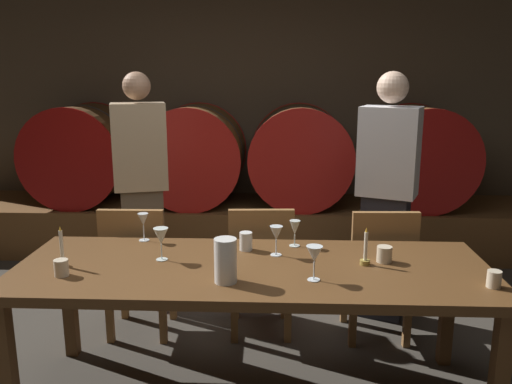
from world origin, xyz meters
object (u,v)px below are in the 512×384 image
object	(u,v)px
wine_barrel_center_right	(300,156)
cup_far_left	(61,268)
candle_right	(365,255)
wine_glass_right	(295,229)
chair_right	(379,268)
wine_barrel_far_left	(82,154)
wine_barrel_far_right	(418,157)
cup_center_left	(246,241)
candle_left	(62,255)
chair_left	(138,265)
guest_right	(387,196)
dining_table	(252,278)
cup_center_right	(384,254)
guest_left	(142,187)
wine_glass_far_right	(314,255)
wine_glass_left	(161,237)
wine_glass_center	(276,234)
pitcher	(226,261)
wine_barrel_center_left	(194,155)
cup_far_right	(494,279)
chair_center	(261,264)
wine_glass_far_left	(143,221)

from	to	relation	value
wine_barrel_center_right	cup_far_left	size ratio (longest dim) A/B	11.62
candle_right	wine_glass_right	world-z (taller)	candle_right
chair_right	cup_far_left	world-z (taller)	chair_right
wine_barrel_far_left	wine_barrel_far_right	size ratio (longest dim) A/B	1.00
cup_center_left	chair_right	bearing A→B (deg)	26.38
chair_right	candle_left	distance (m)	1.88
chair_left	chair_right	xyz separation A→B (m)	(1.53, 0.02, 0.00)
guest_right	candle_left	size ratio (longest dim) A/B	7.98
dining_table	candle_right	world-z (taller)	candle_right
cup_center_left	guest_right	bearing A→B (deg)	39.84
dining_table	cup_far_left	world-z (taller)	cup_far_left
cup_center_right	guest_left	bearing A→B (deg)	143.73
wine_glass_far_right	cup_center_left	xyz separation A→B (m)	(-0.35, 0.41, -0.07)
chair_left	wine_barrel_far_right	bearing A→B (deg)	-142.03
candle_left	dining_table	bearing A→B (deg)	3.19
wine_glass_left	wine_glass_center	bearing A→B (deg)	9.22
wine_glass_right	guest_left	bearing A→B (deg)	140.41
guest_left	guest_right	world-z (taller)	guest_right
pitcher	cup_far_left	xyz separation A→B (m)	(-0.80, 0.04, -0.07)
chair_right	cup_far_left	distance (m)	1.89
wine_glass_center	cup_center_right	bearing A→B (deg)	-7.59
dining_table	cup_center_right	bearing A→B (deg)	7.27
wine_barrel_center_left	wine_glass_center	distance (m)	2.37
candle_right	pitcher	xyz separation A→B (m)	(-0.68, -0.26, 0.05)
dining_table	candle_left	bearing A→B (deg)	-176.81
cup_far_left	cup_center_left	distance (m)	0.96
candle_left	wine_glass_right	distance (m)	1.23
chair_left	cup_far_right	xyz separation A→B (m)	(1.88, -0.85, 0.29)
candle_right	wine_barrel_center_right	bearing A→B (deg)	96.07
candle_right	wine_glass_far_right	bearing A→B (deg)	-141.71
chair_left	wine_glass_center	world-z (taller)	wine_glass_center
wine_barrel_center_right	wine_glass_far_right	world-z (taller)	wine_barrel_center_right
chair_center	cup_center_right	world-z (taller)	chair_center
wine_barrel_center_right	wine_glass_left	bearing A→B (deg)	-108.89
wine_barrel_center_left	wine_glass_center	bearing A→B (deg)	-70.49
guest_left	wine_barrel_center_left	bearing A→B (deg)	-115.64
cup_center_left	pitcher	bearing A→B (deg)	-98.22
wine_glass_far_left	wine_glass_right	xyz separation A→B (m)	(0.87, -0.06, -0.02)
chair_center	cup_center_left	size ratio (longest dim) A/B	8.73
candle_left	wine_glass_far_left	distance (m)	0.53
wine_barrel_center_right	candle_right	size ratio (longest dim) A/B	4.76
wine_glass_center	candle_right	bearing A→B (deg)	-14.96
guest_left	wine_glass_far_left	bearing A→B (deg)	89.44
wine_glass_far_left	wine_barrel_far_right	bearing A→B (deg)	44.26
wine_barrel_far_left	wine_barrel_center_left	xyz separation A→B (m)	(1.08, 0.00, 0.00)
wine_glass_center	pitcher	bearing A→B (deg)	-121.63
cup_far_left	wine_glass_left	bearing A→B (deg)	28.81
chair_center	wine_glass_center	distance (m)	0.63
wine_barrel_center_right	wine_glass_center	world-z (taller)	wine_barrel_center_right
wine_barrel_far_left	wine_glass_left	xyz separation A→B (m)	(1.27, -2.33, -0.06)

